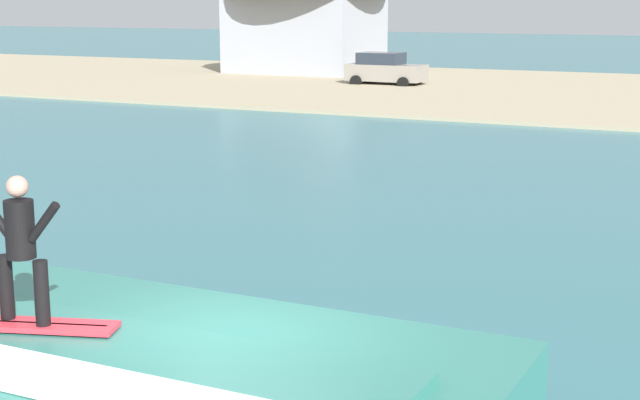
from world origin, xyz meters
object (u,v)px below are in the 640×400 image
(house_with_chimney, at_px, (305,15))
(surfer, at_px, (21,242))
(surfboard, at_px, (16,324))
(wave_crest, at_px, (93,375))
(car_near_shore, at_px, (385,69))

(house_with_chimney, bearing_deg, surfer, -66.16)
(surfboard, bearing_deg, house_with_chimney, 113.72)
(house_with_chimney, bearing_deg, wave_crest, -65.40)
(wave_crest, relative_size, house_with_chimney, 0.88)
(car_near_shore, relative_size, house_with_chimney, 0.41)
(wave_crest, xyz_separation_m, surfboard, (-0.70, -0.41, 0.62))
(surfboard, relative_size, car_near_shore, 0.54)
(surfer, relative_size, car_near_shore, 0.38)
(surfer, bearing_deg, car_near_shore, 107.43)
(house_with_chimney, bearing_deg, surfboard, -66.28)
(wave_crest, height_order, surfer, surfer)
(surfboard, xyz_separation_m, car_near_shore, (-13.10, 42.08, -0.20))
(wave_crest, relative_size, surfer, 5.63)
(surfboard, bearing_deg, wave_crest, 30.43)
(house_with_chimney, bearing_deg, car_near_shore, -37.58)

